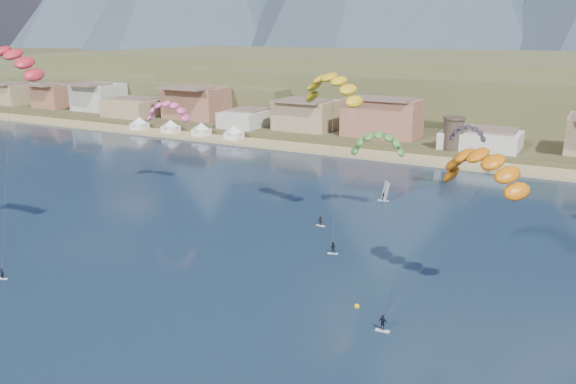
{
  "coord_description": "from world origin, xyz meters",
  "views": [
    {
      "loc": [
        37.99,
        -38.97,
        32.55
      ],
      "look_at": [
        0.0,
        32.0,
        10.0
      ],
      "focal_mm": 36.44,
      "sensor_mm": 36.0,
      "label": 1
    }
  ],
  "objects_px": {
    "kitesurfer_yellow": "(333,84)",
    "buoy": "(357,306)",
    "kitesurfer_green": "(378,140)",
    "kitesurfer_orange": "(484,163)",
    "kitesurfer_red": "(8,58)",
    "watchtower": "(453,133)",
    "windsurfer": "(384,195)"
  },
  "relations": [
    {
      "from": "watchtower",
      "to": "kitesurfer_green",
      "type": "relative_size",
      "value": 0.48
    },
    {
      "from": "kitesurfer_yellow",
      "to": "kitesurfer_orange",
      "type": "bearing_deg",
      "value": -34.16
    },
    {
      "from": "kitesurfer_yellow",
      "to": "kitesurfer_green",
      "type": "distance_m",
      "value": 14.1
    },
    {
      "from": "kitesurfer_orange",
      "to": "watchtower",
      "type": "bearing_deg",
      "value": 104.65
    },
    {
      "from": "kitesurfer_yellow",
      "to": "kitesurfer_orange",
      "type": "distance_m",
      "value": 34.5
    },
    {
      "from": "watchtower",
      "to": "kitesurfer_orange",
      "type": "xyz_separation_m",
      "value": [
        21.64,
        -82.77,
        10.93
      ]
    },
    {
      "from": "kitesurfer_yellow",
      "to": "windsurfer",
      "type": "height_order",
      "value": "kitesurfer_yellow"
    },
    {
      "from": "kitesurfer_orange",
      "to": "kitesurfer_green",
      "type": "distance_m",
      "value": 35.67
    },
    {
      "from": "kitesurfer_orange",
      "to": "buoy",
      "type": "distance_m",
      "value": 22.85
    },
    {
      "from": "watchtower",
      "to": "kitesurfer_orange",
      "type": "height_order",
      "value": "kitesurfer_orange"
    },
    {
      "from": "kitesurfer_green",
      "to": "buoy",
      "type": "bearing_deg",
      "value": -73.16
    },
    {
      "from": "kitesurfer_orange",
      "to": "kitesurfer_red",
      "type": "bearing_deg",
      "value": -166.15
    },
    {
      "from": "kitesurfer_yellow",
      "to": "buoy",
      "type": "height_order",
      "value": "kitesurfer_yellow"
    },
    {
      "from": "kitesurfer_green",
      "to": "kitesurfer_red",
      "type": "bearing_deg",
      "value": -132.79
    },
    {
      "from": "watchtower",
      "to": "kitesurfer_orange",
      "type": "relative_size",
      "value": 0.38
    },
    {
      "from": "buoy",
      "to": "kitesurfer_red",
      "type": "bearing_deg",
      "value": -173.44
    },
    {
      "from": "kitesurfer_red",
      "to": "windsurfer",
      "type": "bearing_deg",
      "value": 52.97
    },
    {
      "from": "kitesurfer_orange",
      "to": "windsurfer",
      "type": "xyz_separation_m",
      "value": [
        -23.84,
        35.42,
        -16.07
      ]
    },
    {
      "from": "kitesurfer_green",
      "to": "kitesurfer_orange",
      "type": "bearing_deg",
      "value": -50.06
    },
    {
      "from": "kitesurfer_red",
      "to": "kitesurfer_orange",
      "type": "xyz_separation_m",
      "value": [
        62.11,
        15.31,
        -11.3
      ]
    },
    {
      "from": "kitesurfer_yellow",
      "to": "windsurfer",
      "type": "xyz_separation_m",
      "value": [
        4.21,
        16.39,
        -22.47
      ]
    },
    {
      "from": "kitesurfer_yellow",
      "to": "buoy",
      "type": "distance_m",
      "value": 40.49
    },
    {
      "from": "watchtower",
      "to": "windsurfer",
      "type": "relative_size",
      "value": 2.22
    },
    {
      "from": "windsurfer",
      "to": "buoy",
      "type": "bearing_deg",
      "value": -74.83
    },
    {
      "from": "kitesurfer_orange",
      "to": "buoy",
      "type": "bearing_deg",
      "value": -140.81
    },
    {
      "from": "watchtower",
      "to": "windsurfer",
      "type": "height_order",
      "value": "watchtower"
    },
    {
      "from": "buoy",
      "to": "kitesurfer_green",
      "type": "bearing_deg",
      "value": 106.84
    },
    {
      "from": "kitesurfer_green",
      "to": "windsurfer",
      "type": "relative_size",
      "value": 4.65
    },
    {
      "from": "kitesurfer_red",
      "to": "kitesurfer_orange",
      "type": "bearing_deg",
      "value": 13.85
    },
    {
      "from": "kitesurfer_yellow",
      "to": "buoy",
      "type": "xyz_separation_m",
      "value": [
        16.39,
        -28.54,
        -23.58
      ]
    },
    {
      "from": "kitesurfer_orange",
      "to": "windsurfer",
      "type": "height_order",
      "value": "kitesurfer_orange"
    },
    {
      "from": "watchtower",
      "to": "kitesurfer_yellow",
      "type": "height_order",
      "value": "kitesurfer_yellow"
    }
  ]
}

